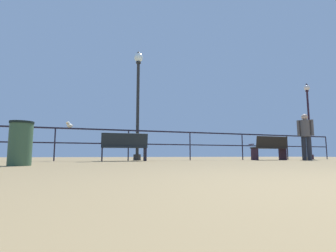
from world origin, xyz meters
name	(u,v)px	position (x,y,z in m)	size (l,w,h in m)	color
pier_railing	(129,138)	(0.00, 8.56, 0.81)	(19.22, 0.05, 1.09)	black
bench_near_left	(124,146)	(-0.29, 7.69, 0.49)	(1.48, 0.73, 0.88)	black
bench_near_right	(270,147)	(5.46, 7.69, 0.52)	(1.44, 0.63, 0.92)	black
lamppost_center	(138,95)	(0.38, 8.84, 2.48)	(0.34, 0.34, 4.20)	#262625
lamppost_right	(309,115)	(8.91, 8.84, 2.17)	(0.27, 0.27, 3.76)	black
person_by_bench	(306,134)	(6.53, 6.95, 1.02)	(0.40, 0.46, 1.77)	#23252C
seagull_on_rail	(69,125)	(-1.98, 8.54, 1.18)	(0.25, 0.39, 0.19)	beige
trash_bin	(21,143)	(-2.63, 4.67, 0.39)	(0.40, 0.40, 0.78)	#335136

